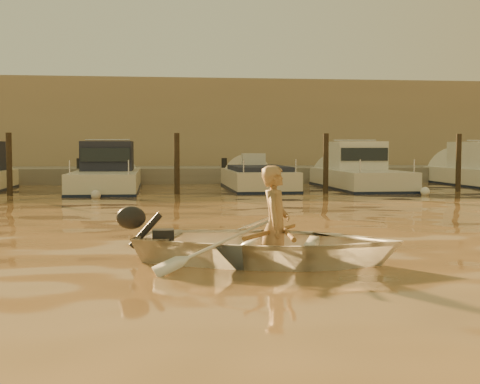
{
  "coord_description": "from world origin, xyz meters",
  "views": [
    {
      "loc": [
        -0.91,
        -8.13,
        1.57
      ],
      "look_at": [
        0.6,
        3.71,
        0.75
      ],
      "focal_mm": 50.0,
      "sensor_mm": 36.0,
      "label": 1
    }
  ],
  "objects": [
    {
      "name": "ground_plane",
      "position": [
        0.0,
        0.0,
        0.0
      ],
      "size": [
        160.0,
        160.0,
        0.0
      ],
      "primitive_type": "plane",
      "color": "brown",
      "rests_on": "ground"
    },
    {
      "name": "dinghy",
      "position": [
        0.6,
        0.71,
        0.25
      ],
      "size": [
        4.2,
        3.55,
        0.74
      ],
      "primitive_type": "imported",
      "rotation": [
        0.0,
        0.0,
        1.25
      ],
      "color": "silver",
      "rests_on": "ground_plane"
    },
    {
      "name": "person",
      "position": [
        0.7,
        0.68,
        0.51
      ],
      "size": [
        0.55,
        0.68,
        1.61
      ],
      "primitive_type": "imported",
      "rotation": [
        0.0,
        0.0,
        1.25
      ],
      "color": "#95734A",
      "rests_on": "dinghy"
    },
    {
      "name": "outboard_motor",
      "position": [
        -0.82,
        1.18,
        0.28
      ],
      "size": [
        0.98,
        0.66,
        0.7
      ],
      "primitive_type": null,
      "rotation": [
        0.0,
        0.0,
        -0.32
      ],
      "color": "black",
      "rests_on": "dinghy"
    },
    {
      "name": "oar_port",
      "position": [
        0.84,
        0.64,
        0.42
      ],
      "size": [
        0.29,
        2.09,
        0.13
      ],
      "primitive_type": "cylinder",
      "rotation": [
        1.54,
        0.0,
        -0.11
      ],
      "color": "brown",
      "rests_on": "dinghy"
    },
    {
      "name": "oar_starboard",
      "position": [
        0.65,
        0.7,
        0.42
      ],
      "size": [
        1.05,
        1.88,
        0.13
      ],
      "primitive_type": "cylinder",
      "rotation": [
        1.54,
        0.0,
        -0.49
      ],
      "color": "brown",
      "rests_on": "dinghy"
    },
    {
      "name": "moored_boat_2",
      "position": [
        -2.61,
        16.0,
        0.62
      ],
      "size": [
        2.23,
        7.49,
        1.75
      ],
      "primitive_type": null,
      "color": "beige",
      "rests_on": "ground_plane"
    },
    {
      "name": "moored_boat_3",
      "position": [
        2.82,
        16.0,
        0.22
      ],
      "size": [
        2.17,
        6.22,
        0.95
      ],
      "primitive_type": null,
      "color": "beige",
      "rests_on": "ground_plane"
    },
    {
      "name": "moored_boat_4",
      "position": [
        6.66,
        16.0,
        0.62
      ],
      "size": [
        2.3,
        7.08,
        1.75
      ],
      "primitive_type": null,
      "color": "beige",
      "rests_on": "ground_plane"
    },
    {
      "name": "piling_1",
      "position": [
        -5.5,
        13.8,
        0.9
      ],
      "size": [
        0.18,
        0.18,
        2.2
      ],
      "primitive_type": "cylinder",
      "color": "#2D2319",
      "rests_on": "ground_plane"
    },
    {
      "name": "piling_2",
      "position": [
        -0.2,
        13.8,
        0.9
      ],
      "size": [
        0.18,
        0.18,
        2.2
      ],
      "primitive_type": "cylinder",
      "color": "#2D2319",
      "rests_on": "ground_plane"
    },
    {
      "name": "piling_3",
      "position": [
        4.8,
        13.8,
        0.9
      ],
      "size": [
        0.18,
        0.18,
        2.2
      ],
      "primitive_type": "cylinder",
      "color": "#2D2319",
      "rests_on": "ground_plane"
    },
    {
      "name": "piling_4",
      "position": [
        9.5,
        13.8,
        0.9
      ],
      "size": [
        0.18,
        0.18,
        2.2
      ],
      "primitive_type": "cylinder",
      "color": "#2D2319",
      "rests_on": "ground_plane"
    },
    {
      "name": "fender_c",
      "position": [
        -2.7,
        12.41,
        0.1
      ],
      "size": [
        0.3,
        0.3,
        0.3
      ],
      "primitive_type": "sphere",
      "color": "silver",
      "rests_on": "ground_plane"
    },
    {
      "name": "fender_d",
      "position": [
        2.94,
        13.55,
        0.1
      ],
      "size": [
        0.3,
        0.3,
        0.3
      ],
      "primitive_type": "sphere",
      "color": "#E0441A",
      "rests_on": "ground_plane"
    },
    {
      "name": "fender_e",
      "position": [
        7.8,
        12.57,
        0.1
      ],
      "size": [
        0.3,
        0.3,
        0.3
      ],
      "primitive_type": "sphere",
      "color": "white",
      "rests_on": "ground_plane"
    },
    {
      "name": "quay",
      "position": [
        0.0,
        21.5,
        0.15
      ],
      "size": [
        52.0,
        4.0,
        1.0
      ],
      "primitive_type": "cube",
      "color": "gray",
      "rests_on": "ground_plane"
    },
    {
      "name": "waterfront_building",
      "position": [
        0.0,
        27.0,
        2.4
      ],
      "size": [
        46.0,
        7.0,
        4.8
      ],
      "primitive_type": "cube",
      "color": "#9E8466",
      "rests_on": "quay"
    }
  ]
}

